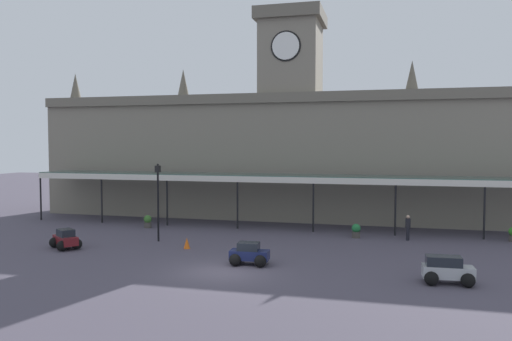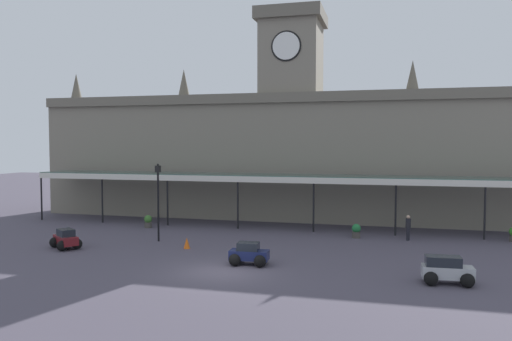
# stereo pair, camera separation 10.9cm
# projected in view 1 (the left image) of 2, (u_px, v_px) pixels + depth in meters

# --- Properties ---
(ground_plane) EXTENTS (140.00, 140.00, 0.00)m
(ground_plane) POSITION_uv_depth(u_px,v_px,m) (222.00, 272.00, 25.10)
(ground_plane) COLOR #4B4553
(station_building) EXTENTS (43.83, 6.01, 17.52)m
(station_building) POSITION_uv_depth(u_px,v_px,m) (291.00, 150.00, 43.05)
(station_building) COLOR gray
(station_building) RESTS_ON ground
(entrance_canopy) EXTENTS (40.21, 3.26, 4.02)m
(entrance_canopy) POSITION_uv_depth(u_px,v_px,m) (278.00, 177.00, 38.10)
(entrance_canopy) COLOR #38564C
(entrance_canopy) RESTS_ON ground
(car_maroon_sedan) EXTENTS (2.25, 2.14, 1.19)m
(car_maroon_sedan) POSITION_uv_depth(u_px,v_px,m) (66.00, 240.00, 30.60)
(car_maroon_sedan) COLOR maroon
(car_maroon_sedan) RESTS_ON ground
(car_silver_estate) EXTENTS (2.28, 1.60, 1.27)m
(car_silver_estate) POSITION_uv_depth(u_px,v_px,m) (447.00, 271.00, 22.93)
(car_silver_estate) COLOR #B2B5BA
(car_silver_estate) RESTS_ON ground
(car_navy_sedan) EXTENTS (2.08, 1.57, 1.19)m
(car_navy_sedan) POSITION_uv_depth(u_px,v_px,m) (249.00, 255.00, 26.52)
(car_navy_sedan) COLOR #19214C
(car_navy_sedan) RESTS_ON ground
(pedestrian_crossing_forecourt) EXTENTS (0.34, 0.38, 1.67)m
(pedestrian_crossing_forecourt) POSITION_uv_depth(u_px,v_px,m) (408.00, 227.00, 33.19)
(pedestrian_crossing_forecourt) COLOR black
(pedestrian_crossing_forecourt) RESTS_ON ground
(victorian_lamppost) EXTENTS (0.30, 0.30, 5.10)m
(victorian_lamppost) POSITION_uv_depth(u_px,v_px,m) (158.00, 193.00, 32.69)
(victorian_lamppost) COLOR black
(victorian_lamppost) RESTS_ON ground
(traffic_cone) EXTENTS (0.40, 0.40, 0.67)m
(traffic_cone) POSITION_uv_depth(u_px,v_px,m) (187.00, 243.00, 30.57)
(traffic_cone) COLOR orange
(traffic_cone) RESTS_ON ground
(planter_by_canopy) EXTENTS (0.60, 0.60, 0.96)m
(planter_by_canopy) POSITION_uv_depth(u_px,v_px,m) (356.00, 231.00, 34.05)
(planter_by_canopy) COLOR #47423D
(planter_by_canopy) RESTS_ON ground
(planter_near_kerb) EXTENTS (0.60, 0.60, 0.96)m
(planter_near_kerb) POSITION_uv_depth(u_px,v_px,m) (148.00, 221.00, 38.11)
(planter_near_kerb) COLOR #47423D
(planter_near_kerb) RESTS_ON ground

